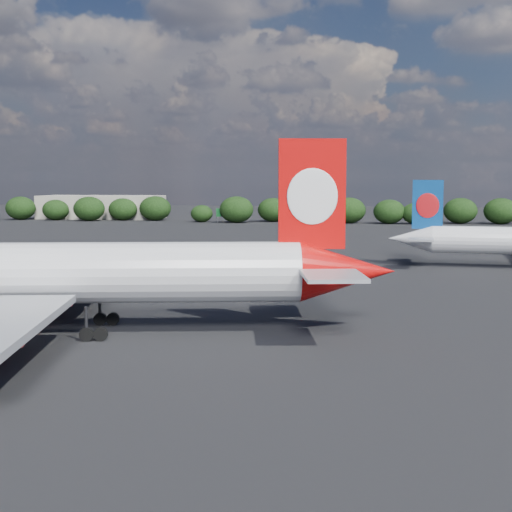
# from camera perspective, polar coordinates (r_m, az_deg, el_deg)

# --- Properties ---
(ground) EXTENTS (500.00, 500.00, 0.00)m
(ground) POSITION_cam_1_polar(r_m,az_deg,el_deg) (109.58, -4.61, -1.27)
(ground) COLOR black
(ground) RESTS_ON ground
(qantas_airliner) EXTENTS (55.02, 52.56, 18.01)m
(qantas_airliner) POSITION_cam_1_polar(r_m,az_deg,el_deg) (67.77, -13.24, -1.47)
(qantas_airliner) COLOR white
(qantas_airliner) RESTS_ON ground
(terminal_building) EXTENTS (42.00, 16.00, 8.00)m
(terminal_building) POSITION_cam_1_polar(r_m,az_deg,el_deg) (254.32, -12.24, 3.85)
(terminal_building) COLOR #A29A8B
(terminal_building) RESTS_ON ground
(highway_sign) EXTENTS (6.00, 0.30, 4.50)m
(highway_sign) POSITION_cam_1_polar(r_m,az_deg,el_deg) (226.14, -2.45, 3.47)
(highway_sign) COLOR #136225
(highway_sign) RESTS_ON ground
(billboard_yellow) EXTENTS (5.00, 0.30, 5.50)m
(billboard_yellow) POSITION_cam_1_polar(r_m,az_deg,el_deg) (228.40, 5.26, 3.66)
(billboard_yellow) COLOR yellow
(billboard_yellow) RESTS_ON ground
(horizon_treeline) EXTENTS (205.76, 16.74, 8.56)m
(horizon_treeline) POSITION_cam_1_polar(r_m,az_deg,el_deg) (226.61, 5.53, 3.65)
(horizon_treeline) COLOR black
(horizon_treeline) RESTS_ON ground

